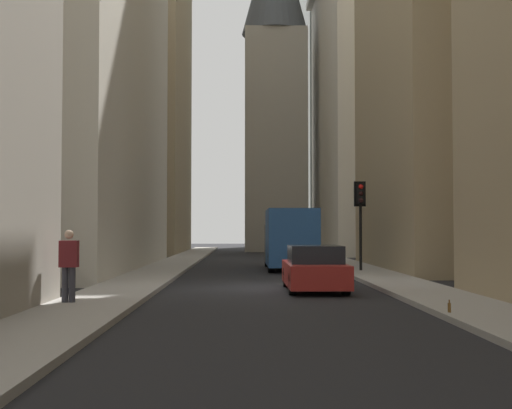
% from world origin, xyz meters
% --- Properties ---
extents(ground_plane, '(135.00, 135.00, 0.00)m').
position_xyz_m(ground_plane, '(0.00, 0.00, 0.00)').
color(ground_plane, black).
extents(sidewalk_right, '(90.00, 2.20, 0.14)m').
position_xyz_m(sidewalk_right, '(0.00, 4.50, 0.07)').
color(sidewalk_right, gray).
rests_on(sidewalk_right, ground_plane).
extents(sidewalk_left, '(90.00, 2.20, 0.14)m').
position_xyz_m(sidewalk_left, '(0.00, -4.50, 0.07)').
color(sidewalk_left, gray).
rests_on(sidewalk_left, ground_plane).
extents(building_left_far, '(17.21, 10.50, 26.82)m').
position_xyz_m(building_left_far, '(31.55, -10.59, 13.42)').
color(building_left_far, beige).
rests_on(building_left_far, ground_plane).
extents(building_right_far, '(14.54, 10.50, 29.10)m').
position_xyz_m(building_right_far, '(31.56, 10.59, 14.56)').
color(building_right_far, '#9E8966').
rests_on(building_right_far, ground_plane).
extents(building_right_midfar, '(19.75, 10.00, 19.04)m').
position_xyz_m(building_right_midfar, '(9.67, 10.60, 9.52)').
color(building_right_midfar, beige).
rests_on(building_right_midfar, ground_plane).
extents(church_spire, '(5.90, 5.90, 30.36)m').
position_xyz_m(church_spire, '(36.62, -1.97, 15.87)').
color(church_spire, '#A8A091').
rests_on(church_spire, ground_plane).
extents(delivery_truck, '(6.46, 2.25, 2.84)m').
position_xyz_m(delivery_truck, '(9.80, -1.40, 1.46)').
color(delivery_truck, '#285699').
rests_on(delivery_truck, ground_plane).
extents(sedan_red, '(4.30, 1.78, 1.42)m').
position_xyz_m(sedan_red, '(-1.36, -1.40, 0.66)').
color(sedan_red, maroon).
rests_on(sedan_red, ground_plane).
extents(traffic_light_midblock, '(0.43, 0.52, 3.88)m').
position_xyz_m(traffic_light_midblock, '(6.79, -4.28, 2.99)').
color(traffic_light_midblock, black).
rests_on(traffic_light_midblock, sidewalk_left).
extents(pedestrian, '(0.26, 0.44, 1.76)m').
position_xyz_m(pedestrian, '(-5.76, 5.08, 1.10)').
color(pedestrian, '#33333D').
rests_on(pedestrian, sidewalk_right).
extents(discarded_bottle, '(0.07, 0.07, 0.27)m').
position_xyz_m(discarded_bottle, '(-7.91, -3.59, 0.25)').
color(discarded_bottle, brown).
rests_on(discarded_bottle, sidewalk_left).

